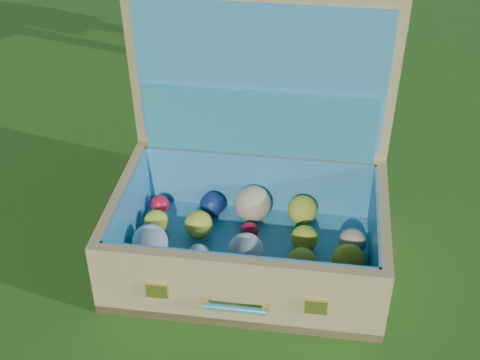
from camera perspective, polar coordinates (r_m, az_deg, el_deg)
name	(u,v)px	position (r m, az deg, el deg)	size (l,w,h in m)	color
ground	(211,256)	(1.60, -2.51, -6.49)	(60.00, 60.00, 0.00)	#215114
suitcase	(252,189)	(1.53, 1.00, -0.74)	(0.73, 0.64, 0.59)	tan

